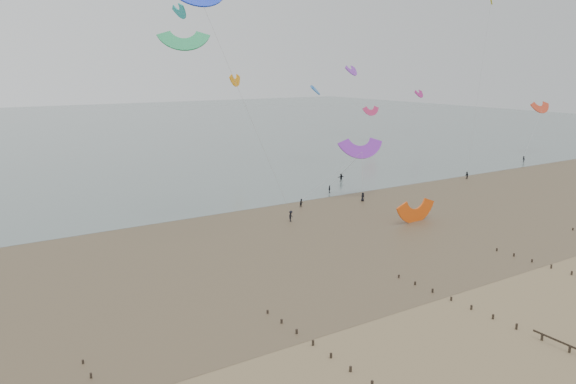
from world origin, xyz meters
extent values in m
plane|color=brown|center=(0.00, 0.00, 0.00)|extent=(500.00, 500.00, 0.00)
plane|color=#475654|center=(0.00, 200.00, 0.03)|extent=(500.00, 500.00, 0.00)
plane|color=#473A28|center=(0.00, 35.00, 0.01)|extent=(500.00, 500.00, 0.00)
ellipsoid|color=slate|center=(-18.00, 22.00, 0.01)|extent=(23.60, 14.36, 0.01)
ellipsoid|color=slate|center=(12.00, 38.00, 0.01)|extent=(33.64, 18.32, 0.01)
ellipsoid|color=slate|center=(45.00, 30.00, 0.01)|extent=(19.65, 13.67, 0.01)
cube|color=black|center=(-32.00, 9.37, 0.19)|extent=(0.16, 0.16, 0.48)
cube|color=black|center=(-32.00, 12.00, 0.17)|extent=(0.16, 0.16, 0.45)
cube|color=black|center=(-14.00, -3.79, 0.26)|extent=(0.16, 0.16, 0.62)
cube|color=black|center=(-14.00, -1.16, 0.25)|extent=(0.16, 0.16, 0.59)
cube|color=black|center=(-14.00, 1.47, 0.23)|extent=(0.16, 0.16, 0.57)
cube|color=black|center=(-14.00, 4.11, 0.22)|extent=(0.16, 0.16, 0.54)
cube|color=black|center=(-14.00, 6.74, 0.20)|extent=(0.16, 0.16, 0.51)
cube|color=black|center=(-14.00, 9.37, 0.19)|extent=(0.16, 0.16, 0.48)
cube|color=black|center=(-14.00, 12.00, 0.17)|extent=(0.16, 0.16, 0.45)
cube|color=black|center=(4.00, -9.05, 0.29)|extent=(0.16, 0.16, 0.68)
cube|color=black|center=(4.00, -6.42, 0.28)|extent=(0.16, 0.16, 0.65)
cube|color=black|center=(4.00, -3.79, 0.26)|extent=(0.16, 0.16, 0.62)
cube|color=black|center=(4.00, -1.16, 0.25)|extent=(0.16, 0.16, 0.59)
cube|color=black|center=(4.00, 1.47, 0.23)|extent=(0.16, 0.16, 0.57)
cube|color=black|center=(4.00, 4.11, 0.22)|extent=(0.16, 0.16, 0.54)
cube|color=black|center=(4.00, 6.74, 0.20)|extent=(0.16, 0.16, 0.51)
cube|color=black|center=(4.00, 9.37, 0.19)|extent=(0.16, 0.16, 0.48)
cube|color=black|center=(4.00, 12.00, 0.17)|extent=(0.16, 0.16, 0.45)
cube|color=black|center=(22.00, 1.47, 0.23)|extent=(0.16, 0.16, 0.57)
cube|color=black|center=(22.00, 4.11, 0.22)|extent=(0.16, 0.16, 0.54)
cube|color=black|center=(22.00, 6.74, 0.20)|extent=(0.16, 0.16, 0.51)
cube|color=black|center=(22.00, 9.37, 0.19)|extent=(0.16, 0.16, 0.48)
cube|color=black|center=(22.00, 12.00, 0.17)|extent=(0.16, 0.16, 0.45)
cube|color=black|center=(40.00, 12.00, 0.17)|extent=(0.16, 0.16, 0.45)
imported|color=black|center=(6.79, 39.50, 0.90)|extent=(1.34, 1.21, 1.81)
imported|color=black|center=(24.67, 52.90, 0.76)|extent=(0.66, 0.96, 1.52)
imported|color=black|center=(33.65, 60.64, 0.87)|extent=(1.65, 0.66, 1.74)
imported|color=black|center=(88.79, 54.40, 0.84)|extent=(1.03, 1.02, 1.67)
imported|color=black|center=(25.65, 44.03, 0.82)|extent=(0.64, 0.87, 1.63)
imported|color=black|center=(13.57, 46.41, 0.76)|extent=(0.83, 0.69, 1.52)
imported|color=black|center=(58.55, 47.52, 0.83)|extent=(0.92, 1.00, 1.67)
camera|label=1|loc=(-40.77, -33.13, 24.29)|focal=35.00mm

